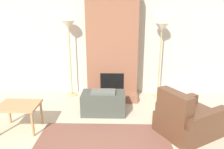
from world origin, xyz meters
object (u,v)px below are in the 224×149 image
Objects in this scene: armchair at (187,121)px; floor_lamp_right at (162,34)px; ottoman at (103,103)px; floor_lamp_left at (69,31)px; side_table at (19,108)px.

armchair is 2.17m from floor_lamp_right.
floor_lamp_left reaches higher than ottoman.
ottoman reaches higher than side_table.
ottoman is 0.49× the size of floor_lamp_left.
floor_lamp_right reaches higher than ottoman.
floor_lamp_right is at bearing -24.07° from armchair.
ottoman is 1.68m from armchair.
side_table is at bearing -149.01° from floor_lamp_right.
ottoman is 1.62m from side_table.
armchair is at bearing -83.56° from floor_lamp_right.
armchair is 1.85× the size of side_table.
ottoman is at bearing 32.81° from armchair.
armchair reaches higher than ottoman.
ottoman is at bearing 25.12° from side_table.
floor_lamp_left is 1.03× the size of floor_lamp_right.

